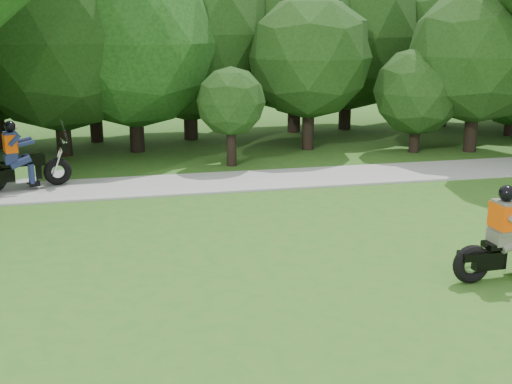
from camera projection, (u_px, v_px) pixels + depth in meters
name	position (u px, v px, depth m)	size (l,w,h in m)	color
ground	(427.00, 293.00, 10.58)	(100.00, 100.00, 0.00)	#2C641C
walkway	(295.00, 178.00, 18.12)	(60.00, 2.20, 0.06)	gray
tree_line	(258.00, 41.00, 23.44)	(39.43, 11.52, 7.48)	black
chopper_motorcycle	(510.00, 245.00, 11.01)	(2.37, 0.63, 1.70)	black
touring_motorcycle	(19.00, 165.00, 16.65)	(2.35, 1.17, 1.82)	black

